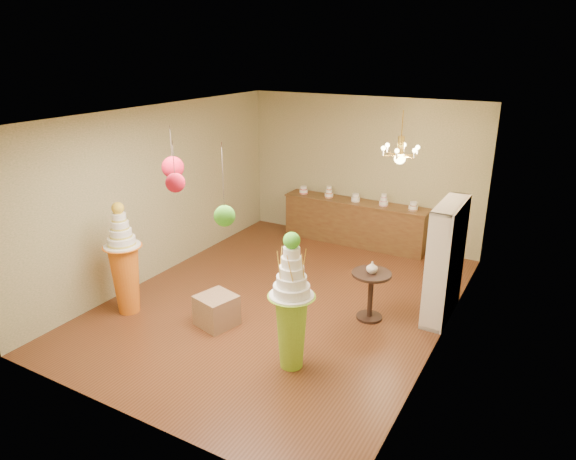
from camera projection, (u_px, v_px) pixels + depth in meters
The scene contains 17 objects.
floor at pixel (283, 301), 8.38m from camera, with size 6.50×6.50×0.00m, color #552C17.
ceiling at pixel (283, 114), 7.36m from camera, with size 6.50×6.50×0.00m, color silver.
wall_back at pixel (362, 171), 10.53m from camera, with size 5.00×0.04×3.00m, color tan.
wall_front at pixel (124, 299), 5.20m from camera, with size 5.00×0.04×3.00m, color tan.
wall_left at pixel (160, 192), 9.02m from camera, with size 0.04×6.50×3.00m, color tan.
wall_right at pixel (448, 242), 6.71m from camera, with size 0.04×6.50×3.00m, color tan.
pedestal_green at pixel (291, 314), 6.42m from camera, with size 0.63×0.63×1.85m.
pedestal_orange at pixel (125, 269), 7.81m from camera, with size 0.67×0.67×1.78m.
burlap_riser at pixel (217, 310), 7.59m from camera, with size 0.51×0.51×0.47m, color #967251.
sideboard at pixel (354, 222), 10.65m from camera, with size 3.04×0.54×1.16m.
shelving_unit at pixel (446, 261), 7.65m from camera, with size 0.33×1.20×1.80m.
round_table at pixel (371, 289), 7.67m from camera, with size 0.68×0.68×0.76m.
vase at pixel (372, 267), 7.55m from camera, with size 0.17×0.17×0.18m, color beige.
pom_red_left at pixel (173, 167), 6.48m from camera, with size 0.28×0.28×0.67m.
pom_green_mid at pixel (225, 216), 5.49m from camera, with size 0.23×0.23×0.91m.
pom_red_right at pixel (175, 183), 5.46m from camera, with size 0.21×0.21×0.56m.
chandelier at pixel (400, 155), 8.06m from camera, with size 0.84×0.84×0.85m.
Camera 1 is at (3.74, -6.49, 3.93)m, focal length 32.00 mm.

